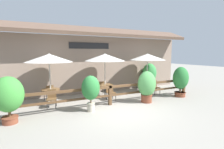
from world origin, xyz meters
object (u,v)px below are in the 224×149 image
Objects in this scene: potted_plant_tall_tropical at (181,80)px; potted_plant_corner_fern at (8,96)px; patio_umbrella_far at (147,57)px; patio_umbrella_near at (49,58)px; chair_middle_wallside at (101,87)px; dining_table_middle at (105,87)px; potted_plant_entrance_palm at (147,85)px; dining_table_far at (147,83)px; potted_plant_small_flowering at (91,89)px; patio_umbrella_middle at (105,57)px; dining_table_near at (51,92)px; chair_middle_streetside at (110,92)px; chair_near_streetside at (52,98)px; potted_plant_broad_leaf at (149,73)px; chair_far_wallside at (141,83)px; chair_near_wallside at (49,92)px; chair_far_streetside at (155,87)px.

potted_plant_corner_fern is (-8.68, -0.04, 0.01)m from potted_plant_tall_tropical.
patio_umbrella_far reaches higher than potted_plant_tall_tropical.
chair_middle_wallside is at bearing 11.66° from patio_umbrella_near.
dining_table_middle is 2.46m from potted_plant_entrance_palm.
potted_plant_tall_tropical is at bearing 0.29° from potted_plant_corner_fern.
potted_plant_small_flowering reaches higher than dining_table_far.
patio_umbrella_middle is 3.07m from patio_umbrella_far.
potted_plant_entrance_palm is at bearing -24.15° from dining_table_near.
potted_plant_entrance_palm is (1.45, -1.28, 0.42)m from chair_middle_streetside.
dining_table_far is at bearing 1.13° from patio_umbrella_middle.
potted_plant_tall_tropical is 1.08× the size of potted_plant_entrance_palm.
potted_plant_broad_leaf is at bearing 26.31° from chair_near_streetside.
dining_table_middle is at bearing -0.90° from patio_umbrella_near.
patio_umbrella_middle reaches higher than potted_plant_entrance_palm.
patio_umbrella_near is 1.00× the size of patio_umbrella_far.
dining_table_middle is 0.69m from chair_middle_streetside.
patio_umbrella_far is 2.82× the size of dining_table_far.
dining_table_near is at bearing -172.36° from potted_plant_broad_leaf.
chair_far_wallside is 0.51× the size of potted_plant_entrance_palm.
chair_near_wallside is 0.46× the size of potted_plant_broad_leaf.
patio_umbrella_far reaches higher than potted_plant_broad_leaf.
patio_umbrella_near is 3.04× the size of chair_far_wallside.
patio_umbrella_far is 3.04× the size of chair_far_wallside.
patio_umbrella_near is at bearing 49.28° from potted_plant_corner_fern.
dining_table_far is (6.06, 0.01, 0.00)m from dining_table_near.
chair_far_streetside is 0.49× the size of potted_plant_corner_fern.
potted_plant_small_flowering reaches higher than chair_near_wallside.
potted_plant_tall_tropical reaches higher than dining_table_near.
patio_umbrella_middle is at bearing 154.90° from chair_near_wallside.
chair_far_wallside is (3.10, 1.45, 0.00)m from chair_middle_streetside.
chair_near_streetside is at bearing 136.70° from potted_plant_small_flowering.
chair_far_wallside is at bearing 95.91° from chair_far_streetside.
potted_plant_small_flowering is (1.40, -2.03, -1.31)m from patio_umbrella_near.
dining_table_middle is (0.00, 0.00, -1.70)m from patio_umbrella_middle.
patio_umbrella_middle is at bearing -178.87° from dining_table_far.
patio_umbrella_far is 1.79m from potted_plant_broad_leaf.
patio_umbrella_near is 1.45× the size of potted_plant_tall_tropical.
chair_middle_streetside is at bearing 96.45° from chair_middle_wallside.
potted_plant_small_flowering is at bearing -29.86° from chair_near_streetside.
chair_near_streetside is at bearing 8.86° from chair_far_wallside.
potted_plant_small_flowering is at bearing -156.28° from dining_table_far.
potted_plant_corner_fern reaches higher than chair_far_streetside.
patio_umbrella_near is at bearing -179.87° from dining_table_far.
patio_umbrella_far reaches higher than potted_plant_entrance_palm.
potted_plant_entrance_palm is 0.90× the size of potted_plant_broad_leaf.
chair_near_streetside is at bearing -173.59° from dining_table_far.
patio_umbrella_near is at bearing 155.85° from potted_plant_entrance_palm.
dining_table_middle is at bearing 93.24° from chair_middle_wallside.
potted_plant_tall_tropical is at bearing 148.12° from chair_near_wallside.
chair_far_wallside is (6.09, 0.05, 0.00)m from chair_near_wallside.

